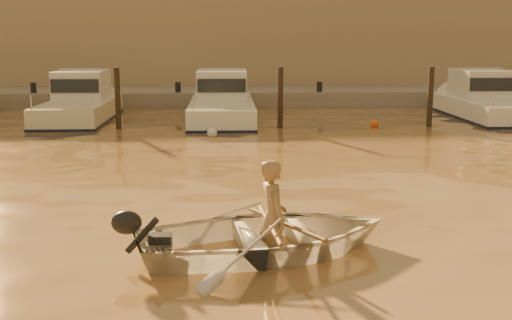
{
  "coord_description": "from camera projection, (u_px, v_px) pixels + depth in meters",
  "views": [
    {
      "loc": [
        -1.99,
        -7.18,
        3.01
      ],
      "look_at": [
        -1.45,
        4.41,
        0.75
      ],
      "focal_mm": 45.0,
      "sensor_mm": 36.0,
      "label": 1
    }
  ],
  "objects": [
    {
      "name": "ground_plane",
      "position": [
        393.0,
        290.0,
        7.71
      ],
      "size": [
        160.0,
        160.0,
        0.0
      ],
      "primitive_type": "plane",
      "color": "olive",
      "rests_on": "ground"
    },
    {
      "name": "dinghy",
      "position": [
        266.0,
        236.0,
        8.97
      ],
      "size": [
        4.13,
        3.38,
        0.75
      ],
      "primitive_type": "imported",
      "rotation": [
        0.0,
        0.0,
        1.82
      ],
      "color": "silver",
      "rests_on": "ground_plane"
    },
    {
      "name": "person",
      "position": [
        273.0,
        217.0,
        8.95
      ],
      "size": [
        0.52,
        0.67,
        1.63
      ],
      "primitive_type": "imported",
      "rotation": [
        0.0,
        0.0,
        1.82
      ],
      "color": "#97774B",
      "rests_on": "dinghy"
    },
    {
      "name": "outboard_motor",
      "position": [
        159.0,
        244.0,
        8.54
      ],
      "size": [
        0.97,
        0.61,
        0.7
      ],
      "primitive_type": null,
      "rotation": [
        0.0,
        0.0,
        0.24
      ],
      "color": "black",
      "rests_on": "dinghy"
    },
    {
      "name": "oar_port",
      "position": [
        283.0,
        223.0,
        9.01
      ],
      "size": [
        0.98,
        1.91,
        0.13
      ],
      "primitive_type": "cylinder",
      "rotation": [
        1.54,
        0.0,
        0.45
      ],
      "color": "brown",
      "rests_on": "dinghy"
    },
    {
      "name": "oar_starboard",
      "position": [
        270.0,
        224.0,
        8.96
      ],
      "size": [
        0.21,
        2.1,
        0.13
      ],
      "primitive_type": "cylinder",
      "rotation": [
        1.54,
        0.0,
        0.07
      ],
      "color": "brown",
      "rests_on": "dinghy"
    },
    {
      "name": "moored_boat_1",
      "position": [
        79.0,
        103.0,
        22.94
      ],
      "size": [
        2.18,
        6.51,
        1.75
      ],
      "primitive_type": null,
      "color": "beige",
      "rests_on": "ground_plane"
    },
    {
      "name": "moored_boat_2",
      "position": [
        222.0,
        102.0,
        23.17
      ],
      "size": [
        2.23,
        7.49,
        1.75
      ],
      "primitive_type": null,
      "color": "white",
      "rests_on": "ground_plane"
    },
    {
      "name": "moored_boat_4",
      "position": [
        485.0,
        101.0,
        23.62
      ],
      "size": [
        2.16,
        6.69,
        1.75
      ],
      "primitive_type": null,
      "color": "white",
      "rests_on": "ground_plane"
    },
    {
      "name": "piling_1",
      "position": [
        118.0,
        101.0,
        20.81
      ],
      "size": [
        0.18,
        0.18,
        2.2
      ],
      "primitive_type": "cylinder",
      "color": "#2D2319",
      "rests_on": "ground_plane"
    },
    {
      "name": "piling_2",
      "position": [
        280.0,
        101.0,
        21.05
      ],
      "size": [
        0.18,
        0.18,
        2.2
      ],
      "primitive_type": "cylinder",
      "color": "#2D2319",
      "rests_on": "ground_plane"
    },
    {
      "name": "piling_3",
      "position": [
        430.0,
        100.0,
        21.29
      ],
      "size": [
        0.18,
        0.18,
        2.2
      ],
      "primitive_type": "cylinder",
      "color": "#2D2319",
      "rests_on": "ground_plane"
    },
    {
      "name": "fender_b",
      "position": [
        34.0,
        127.0,
        20.63
      ],
      "size": [
        0.3,
        0.3,
        0.3
      ],
      "primitive_type": "sphere",
      "color": "red",
      "rests_on": "ground_plane"
    },
    {
      "name": "fender_c",
      "position": [
        212.0,
        133.0,
        19.41
      ],
      "size": [
        0.3,
        0.3,
        0.3
      ],
      "primitive_type": "sphere",
      "color": "white",
      "rests_on": "ground_plane"
    },
    {
      "name": "fender_d",
      "position": [
        375.0,
        124.0,
        21.41
      ],
      "size": [
        0.3,
        0.3,
        0.3
      ],
      "primitive_type": "sphere",
      "color": "#CD5518",
      "rests_on": "ground_plane"
    },
    {
      "name": "fender_e",
      "position": [
        507.0,
        125.0,
        21.22
      ],
      "size": [
        0.3,
        0.3,
        0.3
      ],
      "primitive_type": "sphere",
      "color": "silver",
      "rests_on": "ground_plane"
    },
    {
      "name": "quay",
      "position": [
        270.0,
        100.0,
        28.76
      ],
      "size": [
        52.0,
        4.0,
        1.0
      ],
      "primitive_type": "cube",
      "color": "gray",
      "rests_on": "ground_plane"
    },
    {
      "name": "waterfront_building",
      "position": [
        263.0,
        47.0,
        33.72
      ],
      "size": [
        46.0,
        7.0,
        4.8
      ],
      "primitive_type": "cube",
      "color": "#9E8466",
      "rests_on": "quay"
    }
  ]
}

